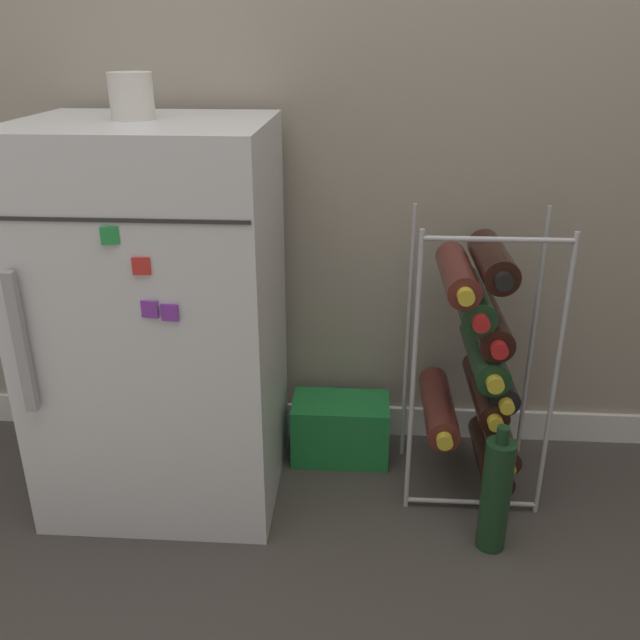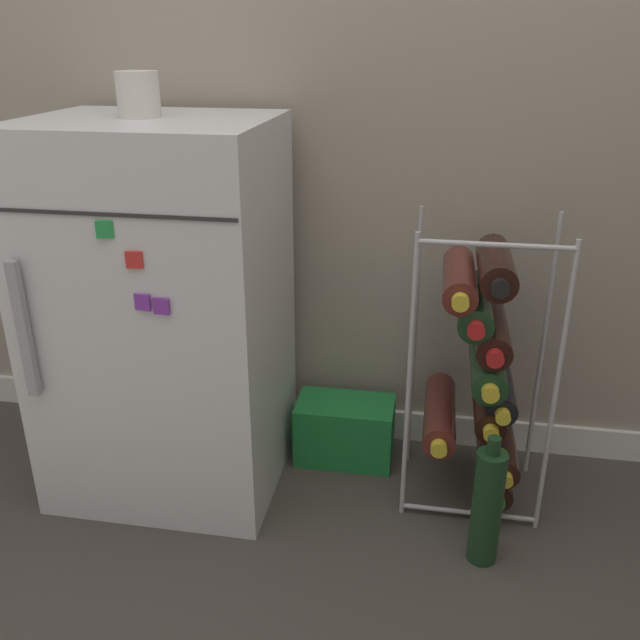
{
  "view_description": "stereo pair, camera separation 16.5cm",
  "coord_description": "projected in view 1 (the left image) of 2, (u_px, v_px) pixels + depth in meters",
  "views": [
    {
      "loc": [
        0.03,
        -1.1,
        1.12
      ],
      "look_at": [
        -0.07,
        0.42,
        0.47
      ],
      "focal_mm": 38.0,
      "sensor_mm": 36.0,
      "label": 1
    },
    {
      "loc": [
        0.19,
        -1.08,
        1.12
      ],
      "look_at": [
        -0.07,
        0.42,
        0.47
      ],
      "focal_mm": 38.0,
      "sensor_mm": 36.0,
      "label": 2
    }
  ],
  "objects": [
    {
      "name": "ground_plane",
      "position": [
        341.0,
        600.0,
        1.45
      ],
      "size": [
        14.0,
        14.0,
        0.0
      ],
      "primitive_type": "plane",
      "color": "#423D38"
    },
    {
      "name": "mini_fridge",
      "position": [
        160.0,
        320.0,
        1.66
      ],
      "size": [
        0.56,
        0.5,
        0.94
      ],
      "color": "silver",
      "rests_on": "ground_plane"
    },
    {
      "name": "wine_rack",
      "position": [
        479.0,
        358.0,
        1.69
      ],
      "size": [
        0.34,
        0.33,
        0.73
      ],
      "color": "#B2B2B7",
      "rests_on": "ground_plane"
    },
    {
      "name": "soda_box",
      "position": [
        340.0,
        429.0,
        1.91
      ],
      "size": [
        0.27,
        0.16,
        0.18
      ],
      "color": "#1E7F38",
      "rests_on": "ground_plane"
    },
    {
      "name": "fridge_top_cup",
      "position": [
        131.0,
        96.0,
        1.46
      ],
      "size": [
        0.09,
        0.09,
        0.1
      ],
      "color": "silver",
      "rests_on": "mini_fridge"
    },
    {
      "name": "loose_bottle_floor",
      "position": [
        496.0,
        494.0,
        1.55
      ],
      "size": [
        0.07,
        0.07,
        0.32
      ],
      "color": "#19381E",
      "rests_on": "ground_plane"
    }
  ]
}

